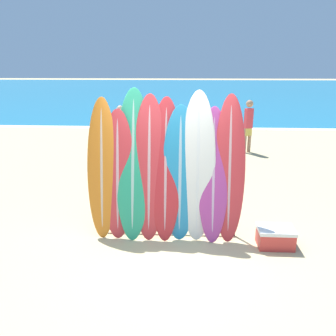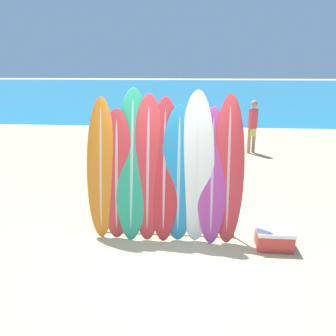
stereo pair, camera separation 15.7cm
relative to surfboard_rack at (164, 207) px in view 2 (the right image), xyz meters
The scene contains 15 objects.
ground_plane 0.72m from the surfboard_rack, 82.25° to the right, with size 160.00×160.00×0.00m, color tan.
ocean_water 39.56m from the surfboard_rack, 89.90° to the left, with size 120.00×60.00×0.01m.
surfboard_rack is the anchor object (origin of this frame).
surfboard_slot_0 1.25m from the surfboard_rack, behind, with size 0.50×0.53×2.34m.
surfboard_slot_1 0.98m from the surfboard_rack, behind, with size 0.56×0.49×2.15m.
surfboard_slot_2 0.91m from the surfboard_rack, behind, with size 0.60×0.73×2.48m.
surfboard_slot_3 0.74m from the surfboard_rack, behind, with size 0.56×0.63×2.39m.
surfboard_slot_4 0.67m from the surfboard_rack, 72.93° to the left, with size 0.53×0.67×2.34m.
surfboard_slot_5 0.66m from the surfboard_rack, ahead, with size 0.59×0.48×2.22m.
surfboard_slot_6 0.90m from the surfboard_rack, ahead, with size 0.58×0.51×2.45m.
surfboard_slot_7 0.99m from the surfboard_rack, ahead, with size 0.51×0.66×2.19m.
surfboard_slot_8 1.26m from the surfboard_rack, ahead, with size 0.51×0.58×2.39m.
person_near_water 5.95m from the surfboard_rack, 108.30° to the left, with size 0.27×0.21×1.58m.
person_mid_beach 6.34m from the surfboard_rack, 67.86° to the left, with size 0.30×0.25×1.76m.
cooler_box 1.86m from the surfboard_rack, ahead, with size 0.58×0.40×0.33m.
Camera 2 is at (0.43, -4.58, 2.79)m, focal length 35.00 mm.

